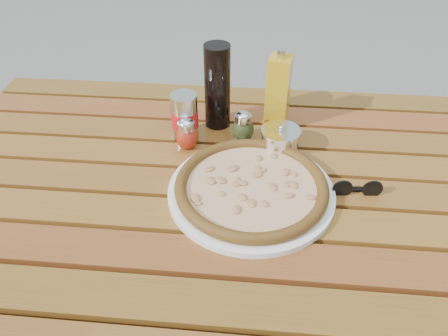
# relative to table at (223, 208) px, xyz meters

# --- Properties ---
(table) EXTENTS (1.40, 0.90, 0.75)m
(table) POSITION_rel_table_xyz_m (0.00, 0.00, 0.00)
(table) COLOR #39210D
(table) RESTS_ON ground
(plate) EXTENTS (0.38, 0.38, 0.01)m
(plate) POSITION_rel_table_xyz_m (0.06, -0.03, 0.08)
(plate) COLOR white
(plate) RESTS_ON table
(pizza) EXTENTS (0.35, 0.35, 0.03)m
(pizza) POSITION_rel_table_xyz_m (0.06, -0.03, 0.10)
(pizza) COLOR #FFE1B6
(pizza) RESTS_ON plate
(pepper_shaker) EXTENTS (0.07, 0.07, 0.08)m
(pepper_shaker) POSITION_rel_table_xyz_m (-0.10, 0.13, 0.11)
(pepper_shaker) COLOR red
(pepper_shaker) RESTS_ON table
(oregano_shaker) EXTENTS (0.07, 0.07, 0.08)m
(oregano_shaker) POSITION_rel_table_xyz_m (0.03, 0.18, 0.11)
(oregano_shaker) COLOR #333B17
(oregano_shaker) RESTS_ON table
(dark_bottle) EXTENTS (0.07, 0.07, 0.22)m
(dark_bottle) POSITION_rel_table_xyz_m (-0.04, 0.24, 0.19)
(dark_bottle) COLOR black
(dark_bottle) RESTS_ON table
(soda_can) EXTENTS (0.09, 0.09, 0.12)m
(soda_can) POSITION_rel_table_xyz_m (-0.11, 0.18, 0.13)
(soda_can) COLOR silver
(soda_can) RESTS_ON table
(olive_oil_cruet) EXTENTS (0.06, 0.06, 0.21)m
(olive_oil_cruet) POSITION_rel_table_xyz_m (0.12, 0.25, 0.17)
(olive_oil_cruet) COLOR #C69215
(olive_oil_cruet) RESTS_ON table
(parmesan_tin) EXTENTS (0.12, 0.12, 0.07)m
(parmesan_tin) POSITION_rel_table_xyz_m (0.13, 0.14, 0.11)
(parmesan_tin) COLOR silver
(parmesan_tin) RESTS_ON table
(sunglasses) EXTENTS (0.11, 0.03, 0.04)m
(sunglasses) POSITION_rel_table_xyz_m (0.29, -0.01, 0.09)
(sunglasses) COLOR black
(sunglasses) RESTS_ON table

